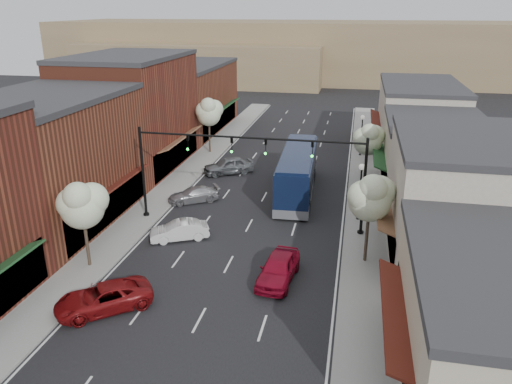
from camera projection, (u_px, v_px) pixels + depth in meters
The scene contains 28 objects.
ground at pixel (220, 281), 29.18m from camera, with size 160.00×160.00×0.00m, color black.
sidewalk_left at pixel (187, 173), 47.71m from camera, with size 2.80×73.00×0.15m, color gray.
sidewalk_right at pixel (366, 185), 44.56m from camera, with size 2.80×73.00×0.15m, color gray.
curb_left at pixel (201, 174), 47.45m from camera, with size 0.25×73.00×0.17m, color gray.
curb_right at pixel (350, 184), 44.82m from camera, with size 0.25×73.00×0.17m, color gray.
bldg_left_midnear at pixel (49, 161), 35.73m from camera, with size 10.14×14.10×9.40m.
bldg_left_midfar at pixel (132, 113), 48.33m from camera, with size 10.14×14.10×10.90m.
bldg_left_far at pixel (187, 98), 63.44m from camera, with size 10.14×18.10×8.40m.
bldg_right_near at pixel (506, 328), 20.08m from camera, with size 9.14×12.10×5.90m.
bldg_right_midnear at pixel (459, 199), 30.75m from camera, with size 9.14×12.10×7.90m.
bldg_right_midfar at pixel (433, 157), 42.03m from camera, with size 9.14×12.10×6.40m.
bldg_right_far at pixel (417, 117), 54.71m from camera, with size 9.14×16.10×7.40m.
hill_far at pixel (328, 50), 109.71m from camera, with size 120.00×30.00×12.00m, color #7A6647.
hill_near at pixel (203, 63), 104.08m from camera, with size 50.00×20.00×8.00m, color #7A6647.
signal_mast_right at pixel (329, 170), 33.85m from camera, with size 8.22×0.46×7.00m.
signal_mast_left at pixel (173, 161), 35.96m from camera, with size 8.22×0.46×7.00m.
tree_right_near at pixel (371, 196), 29.68m from camera, with size 2.85×2.65×5.95m.
tree_right_far at pixel (368, 139), 44.53m from camera, with size 2.85×2.65×5.43m.
tree_left_near at pixel (82, 204), 29.20m from camera, with size 2.85×2.65×5.69m.
tree_left_far at pixel (209, 111), 52.94m from camera, with size 2.85×2.65×6.13m.
lamp_post_near at pixel (361, 183), 36.31m from camera, with size 0.44×0.44×4.44m.
lamp_post_far at pixel (362, 129), 52.37m from camera, with size 0.44×0.44×4.44m.
coach_bus at pixel (297, 172), 42.07m from camera, with size 3.22×12.40×3.76m.
red_hatchback at pixel (278, 268), 28.95m from camera, with size 1.87×4.65×1.58m, color maroon.
parked_car_a at pixel (104, 298), 26.19m from camera, with size 2.31×5.01×1.39m, color maroon.
parked_car_b at pixel (179, 231), 34.14m from camera, with size 1.39×3.99×1.32m, color silver.
parked_car_c at pixel (194, 195), 40.80m from camera, with size 1.70×4.18×1.21m, color #A0A0A5.
parked_car_d at pixel (228, 165), 47.60m from camera, with size 1.91×4.75×1.62m, color slate.
Camera 1 is at (7.18, -24.59, 15.06)m, focal length 35.00 mm.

